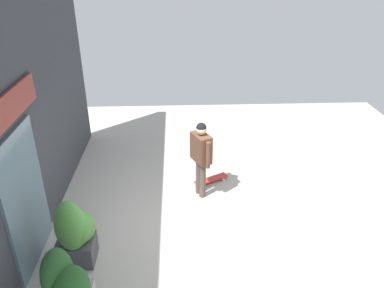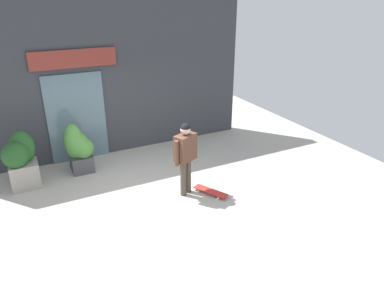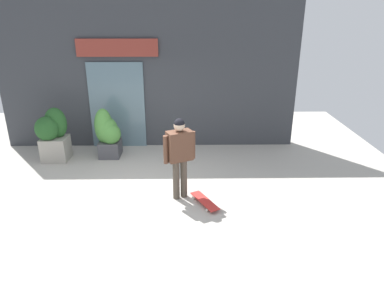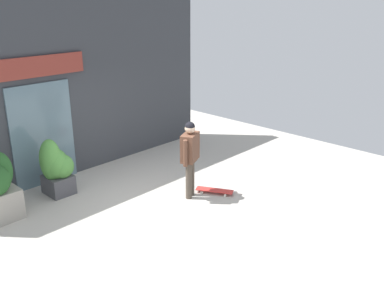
{
  "view_description": "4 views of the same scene",
  "coord_description": "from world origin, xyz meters",
  "px_view_note": "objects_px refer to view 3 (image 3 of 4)",
  "views": [
    {
      "loc": [
        -5.7,
        0.42,
        4.48
      ],
      "look_at": [
        1.07,
        0.11,
        1.06
      ],
      "focal_mm": 35.4,
      "sensor_mm": 36.0,
      "label": 1
    },
    {
      "loc": [
        -2.08,
        -6.12,
        4.09
      ],
      "look_at": [
        1.07,
        0.11,
        1.06
      ],
      "focal_mm": 33.56,
      "sensor_mm": 36.0,
      "label": 2
    },
    {
      "loc": [
        0.97,
        -6.07,
        3.45
      ],
      "look_at": [
        1.07,
        0.11,
        1.06
      ],
      "focal_mm": 32.57,
      "sensor_mm": 36.0,
      "label": 3
    },
    {
      "loc": [
        -4.93,
        -5.57,
        3.95
      ],
      "look_at": [
        1.07,
        0.11,
        1.06
      ],
      "focal_mm": 39.72,
      "sensor_mm": 36.0,
      "label": 4
    }
  ],
  "objects_px": {
    "planter_box_left": "(107,133)",
    "planter_box_right": "(53,135)",
    "skateboard": "(205,201)",
    "skateboarder": "(180,151)"
  },
  "relations": [
    {
      "from": "skateboard",
      "to": "planter_box_right",
      "type": "xyz_separation_m",
      "value": [
        -3.54,
        2.16,
        0.59
      ]
    },
    {
      "from": "skateboarder",
      "to": "planter_box_left",
      "type": "bearing_deg",
      "value": -163.63
    },
    {
      "from": "skateboard",
      "to": "planter_box_left",
      "type": "relative_size",
      "value": 0.65
    },
    {
      "from": "skateboarder",
      "to": "planter_box_right",
      "type": "relative_size",
      "value": 1.25
    },
    {
      "from": "skateboard",
      "to": "planter_box_left",
      "type": "xyz_separation_m",
      "value": [
        -2.29,
        2.36,
        0.54
      ]
    },
    {
      "from": "skateboard",
      "to": "planter_box_right",
      "type": "height_order",
      "value": "planter_box_right"
    },
    {
      "from": "skateboard",
      "to": "planter_box_left",
      "type": "distance_m",
      "value": 3.33
    },
    {
      "from": "skateboarder",
      "to": "planter_box_right",
      "type": "height_order",
      "value": "skateboarder"
    },
    {
      "from": "planter_box_left",
      "to": "skateboarder",
      "type": "bearing_deg",
      "value": -48.98
    },
    {
      "from": "planter_box_left",
      "to": "planter_box_right",
      "type": "bearing_deg",
      "value": -171.01
    }
  ]
}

